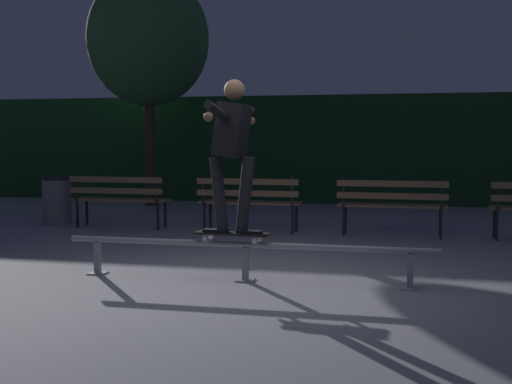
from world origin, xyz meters
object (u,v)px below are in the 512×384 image
object	(u,v)px
tree_far_left	(148,40)
park_bench_leftmost	(119,195)
grind_rail	(245,251)
trash_can	(57,200)
park_bench_right_center	(392,201)
park_bench_left_center	(249,198)
skateboard	(232,234)
skateboarder	(232,143)

from	to	relation	value
tree_far_left	park_bench_leftmost	bearing A→B (deg)	-75.97
grind_rail	trash_can	xyz separation A→B (m)	(-4.20, 3.66, 0.10)
park_bench_right_center	trash_can	xyz separation A→B (m)	(-5.60, 0.24, -0.12)
park_bench_left_center	park_bench_right_center	xyz separation A→B (m)	(2.18, 0.00, 0.00)
park_bench_left_center	skateboard	bearing A→B (deg)	-79.46
park_bench_left_center	tree_far_left	distance (m)	5.58
park_bench_left_center	trash_can	size ratio (longest dim) A/B	2.01
grind_rail	park_bench_leftmost	bearing A→B (deg)	130.80
park_bench_leftmost	skateboarder	bearing A→B (deg)	-50.54
grind_rail	trash_can	world-z (taller)	trash_can
skateboarder	park_bench_right_center	world-z (taller)	skateboarder
grind_rail	skateboard	world-z (taller)	skateboard
park_bench_left_center	park_bench_right_center	bearing A→B (deg)	0.00
skateboard	park_bench_left_center	distance (m)	3.48
grind_rail	skateboard	size ratio (longest dim) A/B	4.88
park_bench_leftmost	park_bench_right_center	world-z (taller)	same
tree_far_left	trash_can	bearing A→B (deg)	-96.30
tree_far_left	trash_can	xyz separation A→B (m)	(-0.36, -3.30, -3.16)
grind_rail	park_bench_right_center	bearing A→B (deg)	67.74
park_bench_left_center	trash_can	xyz separation A→B (m)	(-3.43, 0.24, -0.12)
skateboarder	park_bench_right_center	distance (m)	3.85
skateboard	skateboarder	bearing A→B (deg)	-4.08
grind_rail	trash_can	distance (m)	5.57
tree_far_left	skateboarder	bearing A→B (deg)	-62.01
skateboard	park_bench_left_center	world-z (taller)	park_bench_left_center
skateboarder	park_bench_left_center	world-z (taller)	skateboarder
skateboarder	trash_can	distance (m)	5.56
skateboard	park_bench_right_center	size ratio (longest dim) A/B	0.49
grind_rail	park_bench_leftmost	size ratio (longest dim) A/B	2.41
park_bench_leftmost	park_bench_right_center	xyz separation A→B (m)	(4.35, 0.00, 0.00)
grind_rail	park_bench_left_center	xyz separation A→B (m)	(-0.78, 3.42, 0.22)
grind_rail	park_bench_left_center	distance (m)	3.51
park_bench_leftmost	park_bench_right_center	bearing A→B (deg)	0.00
grind_rail	park_bench_left_center	bearing A→B (deg)	102.79
park_bench_left_center	trash_can	world-z (taller)	park_bench_left_center
skateboarder	park_bench_left_center	size ratio (longest dim) A/B	0.97
skateboarder	grind_rail	bearing A→B (deg)	0.09
park_bench_leftmost	trash_can	distance (m)	1.28
grind_rail	park_bench_right_center	size ratio (longest dim) A/B	2.41
park_bench_leftmost	trash_can	xyz separation A→B (m)	(-1.25, 0.24, -0.12)
skateboard	park_bench_leftmost	bearing A→B (deg)	129.43
skateboarder	tree_far_left	size ratio (longest dim) A/B	0.31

